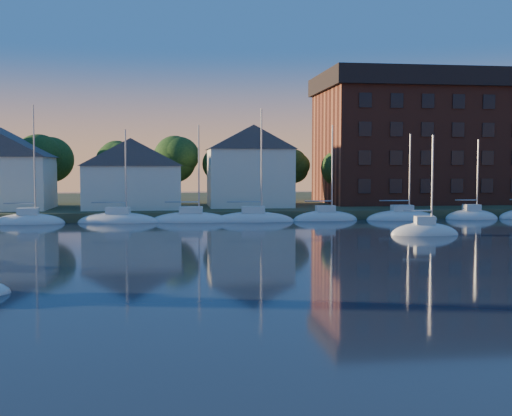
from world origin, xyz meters
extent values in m
plane|color=black|center=(0.00, 0.00, 0.00)|extent=(260.00, 260.00, 0.00)
cube|color=#384025|center=(0.00, 75.00, 0.00)|extent=(160.00, 50.00, 2.00)
cube|color=brown|center=(0.00, 52.00, 0.00)|extent=(120.00, 3.00, 1.00)
cube|color=white|center=(-6.00, 57.00, 3.50)|extent=(11.00, 8.00, 5.00)
cube|color=white|center=(8.00, 59.00, 4.50)|extent=(10.00, 8.00, 7.00)
cube|color=brown|center=(34.00, 65.00, 8.50)|extent=(30.00, 16.00, 15.00)
cube|color=black|center=(34.00, 65.00, 17.20)|extent=(31.00, 17.00, 2.40)
cylinder|color=#362818|center=(-18.00, 63.00, 2.75)|extent=(0.50, 0.50, 3.50)
sphere|color=#163714|center=(-18.00, 63.00, 7.20)|extent=(5.40, 5.40, 5.40)
cylinder|color=#362818|center=(-10.00, 63.00, 2.75)|extent=(0.50, 0.50, 3.50)
sphere|color=#163714|center=(-10.00, 63.00, 7.20)|extent=(5.40, 5.40, 5.40)
cylinder|color=#362818|center=(-2.00, 63.00, 2.75)|extent=(0.50, 0.50, 3.50)
sphere|color=#163714|center=(-2.00, 63.00, 7.20)|extent=(5.40, 5.40, 5.40)
cylinder|color=#362818|center=(6.00, 63.00, 2.75)|extent=(0.50, 0.50, 3.50)
sphere|color=#163714|center=(6.00, 63.00, 7.20)|extent=(5.40, 5.40, 5.40)
cylinder|color=#362818|center=(14.00, 63.00, 2.75)|extent=(0.50, 0.50, 3.50)
sphere|color=#163714|center=(14.00, 63.00, 7.20)|extent=(5.40, 5.40, 5.40)
cylinder|color=#362818|center=(22.00, 63.00, 2.75)|extent=(0.50, 0.50, 3.50)
sphere|color=#163714|center=(22.00, 63.00, 7.20)|extent=(5.40, 5.40, 5.40)
cylinder|color=#362818|center=(30.00, 63.00, 2.75)|extent=(0.50, 0.50, 3.50)
sphere|color=#163714|center=(30.00, 63.00, 7.20)|extent=(5.40, 5.40, 5.40)
cylinder|color=#362818|center=(38.00, 63.00, 2.75)|extent=(0.50, 0.50, 3.50)
sphere|color=#163714|center=(38.00, 63.00, 7.20)|extent=(5.40, 5.40, 5.40)
ellipsoid|color=silver|center=(-16.00, 49.00, 0.00)|extent=(7.50, 2.40, 2.20)
cube|color=white|center=(-16.00, 49.00, 1.30)|extent=(2.10, 1.32, 0.70)
cylinder|color=#A5A8AD|center=(-15.25, 49.00, 5.95)|extent=(0.16, 0.16, 10.00)
cylinder|color=#A5A8AD|center=(-16.82, 49.00, 2.15)|extent=(3.15, 0.12, 0.12)
ellipsoid|color=silver|center=(-8.00, 49.00, 0.00)|extent=(7.50, 2.40, 2.20)
cube|color=white|center=(-8.00, 49.00, 1.30)|extent=(2.10, 1.32, 0.70)
cylinder|color=#A5A8AD|center=(-7.25, 49.00, 5.95)|extent=(0.16, 0.16, 10.00)
cylinder|color=#A5A8AD|center=(-8.82, 49.00, 2.15)|extent=(3.15, 0.12, 0.12)
ellipsoid|color=silver|center=(0.00, 49.00, 0.00)|extent=(7.50, 2.40, 2.20)
cube|color=white|center=(0.00, 49.00, 1.30)|extent=(2.10, 1.32, 0.70)
cylinder|color=#A5A8AD|center=(0.75, 49.00, 5.95)|extent=(0.16, 0.16, 10.00)
cylinder|color=#A5A8AD|center=(-0.82, 49.00, 2.15)|extent=(3.15, 0.12, 0.12)
ellipsoid|color=silver|center=(8.00, 49.00, 0.00)|extent=(7.50, 2.40, 2.20)
cube|color=white|center=(8.00, 49.00, 1.30)|extent=(2.10, 1.32, 0.70)
cylinder|color=#A5A8AD|center=(8.75, 49.00, 5.95)|extent=(0.16, 0.16, 10.00)
cylinder|color=#A5A8AD|center=(7.17, 49.00, 2.15)|extent=(3.15, 0.12, 0.12)
ellipsoid|color=silver|center=(16.00, 49.00, 0.00)|extent=(7.50, 2.40, 2.20)
cube|color=white|center=(16.00, 49.00, 1.30)|extent=(2.10, 1.32, 0.70)
cylinder|color=#A5A8AD|center=(16.75, 49.00, 5.95)|extent=(0.16, 0.16, 10.00)
cylinder|color=#A5A8AD|center=(15.18, 49.00, 2.15)|extent=(3.15, 0.12, 0.12)
ellipsoid|color=silver|center=(24.00, 49.00, 0.00)|extent=(7.50, 2.40, 2.20)
cube|color=white|center=(24.00, 49.00, 1.30)|extent=(2.10, 1.32, 0.70)
cylinder|color=#A5A8AD|center=(24.75, 49.00, 5.95)|extent=(0.16, 0.16, 10.00)
cylinder|color=#A5A8AD|center=(23.18, 49.00, 2.15)|extent=(3.15, 0.12, 0.12)
ellipsoid|color=silver|center=(32.00, 49.00, 0.00)|extent=(7.50, 2.40, 2.20)
cube|color=white|center=(32.00, 49.00, 1.30)|extent=(2.10, 1.32, 0.70)
cylinder|color=#A5A8AD|center=(32.75, 49.00, 5.95)|extent=(0.16, 0.16, 10.00)
cylinder|color=#A5A8AD|center=(31.18, 49.00, 2.15)|extent=(3.15, 0.12, 0.12)
ellipsoid|color=silver|center=(20.20, 33.76, 0.00)|extent=(6.12, 2.72, 2.20)
cube|color=white|center=(20.20, 33.76, 1.30)|extent=(1.78, 1.30, 0.70)
cylinder|color=#A5A8AD|center=(20.78, 33.69, 4.82)|extent=(0.16, 0.16, 7.74)
cylinder|color=#A5A8AD|center=(19.55, 33.84, 2.15)|extent=(2.48, 0.43, 0.12)
camera|label=1|loc=(-1.89, -19.26, 6.07)|focal=45.00mm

